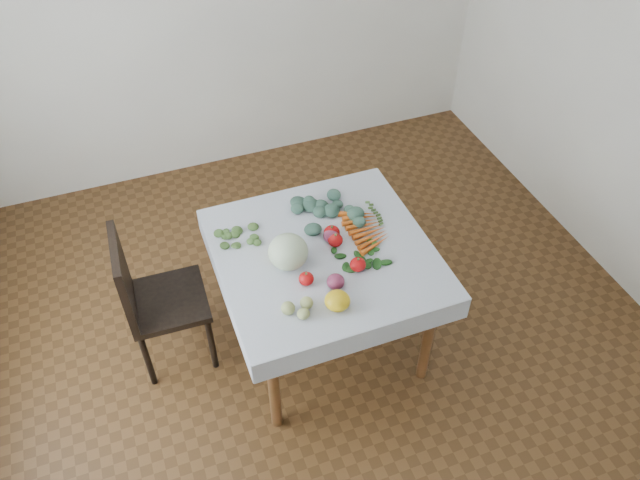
% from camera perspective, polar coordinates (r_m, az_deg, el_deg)
% --- Properties ---
extents(ground, '(4.00, 4.00, 0.00)m').
position_cam_1_polar(ground, '(3.87, 0.34, -8.98)').
color(ground, brown).
extents(table, '(1.00, 1.00, 0.75)m').
position_cam_1_polar(table, '(3.37, 0.38, -2.28)').
color(table, brown).
rests_on(table, ground).
extents(tablecloth, '(1.12, 1.12, 0.01)m').
position_cam_1_polar(tablecloth, '(3.30, 0.39, -1.09)').
color(tablecloth, silver).
rests_on(tablecloth, table).
extents(chair, '(0.43, 0.43, 0.93)m').
position_cam_1_polar(chair, '(3.51, -15.32, -4.89)').
color(chair, black).
rests_on(chair, ground).
extents(cabbage, '(0.26, 0.26, 0.19)m').
position_cam_1_polar(cabbage, '(3.17, -2.93, -1.09)').
color(cabbage, beige).
rests_on(cabbage, tablecloth).
extents(tomato_a, '(0.11, 0.11, 0.08)m').
position_cam_1_polar(tomato_a, '(3.35, 1.08, 0.68)').
color(tomato_a, '#B80C0E').
rests_on(tomato_a, tablecloth).
extents(tomato_b, '(0.10, 0.10, 0.07)m').
position_cam_1_polar(tomato_b, '(3.31, 1.41, -0.01)').
color(tomato_b, '#B80C0E').
rests_on(tomato_b, tablecloth).
extents(tomato_c, '(0.08, 0.08, 0.07)m').
position_cam_1_polar(tomato_c, '(3.12, -1.27, -3.56)').
color(tomato_c, '#B80C0E').
rests_on(tomato_c, tablecloth).
extents(tomato_d, '(0.11, 0.11, 0.07)m').
position_cam_1_polar(tomato_d, '(3.19, 3.49, -2.25)').
color(tomato_d, '#B80C0E').
rests_on(tomato_d, tablecloth).
extents(heirloom_back, '(0.13, 0.13, 0.08)m').
position_cam_1_polar(heirloom_back, '(3.25, -3.84, -1.02)').
color(heirloom_back, yellow).
rests_on(heirloom_back, tablecloth).
extents(heirloom_front, '(0.13, 0.13, 0.09)m').
position_cam_1_polar(heirloom_front, '(3.01, 1.60, -5.57)').
color(heirloom_front, yellow).
rests_on(heirloom_front, tablecloth).
extents(onion_a, '(0.11, 0.11, 0.07)m').
position_cam_1_polar(onion_a, '(3.33, 1.03, 0.39)').
color(onion_a, '#631C40').
rests_on(onion_a, tablecloth).
extents(onion_b, '(0.09, 0.09, 0.08)m').
position_cam_1_polar(onion_b, '(3.10, 1.44, -3.83)').
color(onion_b, '#631C40').
rests_on(onion_b, tablecloth).
extents(tomatillo_cluster, '(0.10, 0.14, 0.05)m').
position_cam_1_polar(tomatillo_cluster, '(2.98, -2.21, -6.79)').
color(tomatillo_cluster, '#B5C572').
rests_on(tomatillo_cluster, tablecloth).
extents(carrot_bunch, '(0.21, 0.36, 0.03)m').
position_cam_1_polar(carrot_bunch, '(3.41, 4.31, 1.04)').
color(carrot_bunch, orange).
rests_on(carrot_bunch, tablecloth).
extents(kale_bunch, '(0.39, 0.32, 0.05)m').
position_cam_1_polar(kale_bunch, '(3.49, 0.89, 2.55)').
color(kale_bunch, '#3B614F').
rests_on(kale_bunch, tablecloth).
extents(basil_bunch, '(0.28, 0.20, 0.01)m').
position_cam_1_polar(basil_bunch, '(3.26, 3.47, -1.72)').
color(basil_bunch, '#1E4D18').
rests_on(basil_bunch, tablecloth).
extents(dill_bunch, '(0.20, 0.20, 0.02)m').
position_cam_1_polar(dill_bunch, '(3.37, -7.45, -0.00)').
color(dill_bunch, '#4D6F32').
rests_on(dill_bunch, tablecloth).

